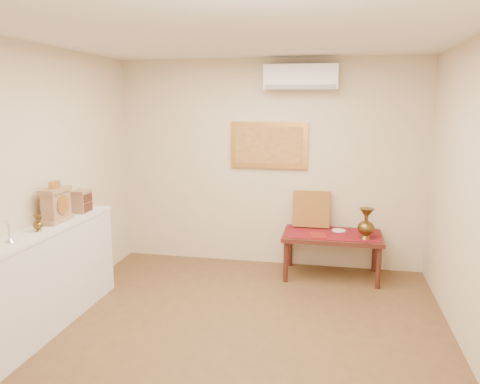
% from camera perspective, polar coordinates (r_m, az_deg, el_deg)
% --- Properties ---
extents(floor, '(4.50, 4.50, 0.00)m').
position_cam_1_polar(floor, '(4.44, -0.89, -18.00)').
color(floor, brown).
rests_on(floor, ground).
extents(ceiling, '(4.50, 4.50, 0.00)m').
position_cam_1_polar(ceiling, '(3.93, -1.01, 19.03)').
color(ceiling, silver).
rests_on(ceiling, ground).
extents(wall_back, '(4.00, 0.02, 2.70)m').
position_cam_1_polar(wall_back, '(6.16, 3.55, 3.44)').
color(wall_back, beige).
rests_on(wall_back, ground).
extents(wall_front, '(4.00, 0.02, 2.70)m').
position_cam_1_polar(wall_front, '(1.93, -15.86, -13.80)').
color(wall_front, beige).
rests_on(wall_front, ground).
extents(wall_left, '(0.02, 4.50, 2.70)m').
position_cam_1_polar(wall_left, '(4.80, -24.94, 0.35)').
color(wall_left, beige).
rests_on(wall_left, ground).
extents(candlestick, '(0.09, 0.09, 0.18)m').
position_cam_1_polar(candlestick, '(4.41, -26.35, -4.33)').
color(candlestick, silver).
rests_on(candlestick, display_ledge).
extents(brass_urn_small, '(0.09, 0.09, 0.20)m').
position_cam_1_polar(brass_urn_small, '(4.66, -23.43, -3.23)').
color(brass_urn_small, brown).
rests_on(brass_urn_small, display_ledge).
extents(table_cloth, '(1.14, 0.59, 0.01)m').
position_cam_1_polar(table_cloth, '(5.89, 11.20, -4.99)').
color(table_cloth, maroon).
rests_on(table_cloth, low_table).
extents(brass_urn_tall, '(0.20, 0.20, 0.44)m').
position_cam_1_polar(brass_urn_tall, '(5.71, 15.14, -3.33)').
color(brass_urn_tall, brown).
rests_on(brass_urn_tall, table_cloth).
extents(plate, '(0.17, 0.17, 0.01)m').
position_cam_1_polar(plate, '(6.01, 11.96, -4.62)').
color(plate, white).
rests_on(plate, table_cloth).
extents(menu, '(0.23, 0.28, 0.01)m').
position_cam_1_polar(menu, '(5.76, 9.48, -5.21)').
color(menu, maroon).
rests_on(menu, table_cloth).
extents(cushion, '(0.47, 0.20, 0.48)m').
position_cam_1_polar(cushion, '(6.10, 8.70, -2.06)').
color(cushion, maroon).
rests_on(cushion, table_cloth).
extents(display_ledge, '(0.37, 2.02, 0.98)m').
position_cam_1_polar(display_ledge, '(4.92, -22.47, -9.61)').
color(display_ledge, silver).
rests_on(display_ledge, floor).
extents(mantel_clock, '(0.17, 0.36, 0.41)m').
position_cam_1_polar(mantel_clock, '(4.94, -21.50, -1.43)').
color(mantel_clock, '#A57954').
rests_on(mantel_clock, display_ledge).
extents(wooden_chest, '(0.16, 0.21, 0.24)m').
position_cam_1_polar(wooden_chest, '(5.29, -18.74, -1.05)').
color(wooden_chest, '#A57954').
rests_on(wooden_chest, display_ledge).
extents(low_table, '(1.20, 0.70, 0.55)m').
position_cam_1_polar(low_table, '(5.91, 11.17, -5.64)').
color(low_table, '#481D15').
rests_on(low_table, floor).
extents(painting, '(1.00, 0.06, 0.60)m').
position_cam_1_polar(painting, '(6.10, 3.54, 5.73)').
color(painting, '#C38C3E').
rests_on(painting, wall_back).
extents(ac_unit, '(0.90, 0.25, 0.30)m').
position_cam_1_polar(ac_unit, '(5.94, 7.44, 13.72)').
color(ac_unit, white).
rests_on(ac_unit, wall_back).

